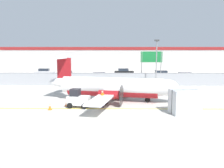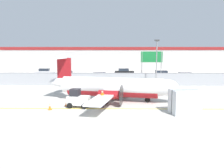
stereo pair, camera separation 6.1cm
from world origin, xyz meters
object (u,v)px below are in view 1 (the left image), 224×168
at_px(parked_car_4, 160,74).
at_px(apron_light_pole, 156,60).
at_px(traffic_cone_near_right, 67,103).
at_px(highway_sign, 151,60).
at_px(baggage_tug, 78,99).
at_px(parked_car_2, 99,77).
at_px(parked_car_1, 65,75).
at_px(parked_car_3, 124,72).
at_px(commuter_airplane, 114,87).
at_px(traffic_cone_near_left, 50,107).
at_px(parked_car_0, 45,72).
at_px(ground_crew_worker, 102,98).
at_px(cargo_container, 185,102).
at_px(parked_car_5, 185,77).

xyz_separation_m(parked_car_4, apron_light_pole, (-2.82, -12.03, 3.41)).
height_order(traffic_cone_near_right, highway_sign, highway_sign).
xyz_separation_m(baggage_tug, parked_car_2, (0.64, 20.77, 0.04)).
distance_m(parked_car_1, parked_car_3, 13.40).
xyz_separation_m(commuter_airplane, apron_light_pole, (6.25, 9.59, 2.70)).
xyz_separation_m(baggage_tug, traffic_cone_near_right, (-1.29, 0.60, -0.54)).
height_order(traffic_cone_near_left, parked_car_2, parked_car_2).
bearing_deg(parked_car_0, traffic_cone_near_left, -77.61).
bearing_deg(parked_car_1, traffic_cone_near_left, 99.69).
bearing_deg(apron_light_pole, highway_sign, 91.78).
distance_m(parked_car_0, parked_car_3, 17.48).
relative_size(baggage_tug, apron_light_pole, 0.34).
bearing_deg(traffic_cone_near_right, apron_light_pole, 47.66).
distance_m(parked_car_0, parked_car_4, 25.12).
xyz_separation_m(commuter_airplane, parked_car_4, (9.08, 21.62, -0.71)).
bearing_deg(ground_crew_worker, parked_car_0, 122.81).
distance_m(baggage_tug, cargo_container, 10.31).
relative_size(parked_car_0, parked_car_5, 1.01).
bearing_deg(parked_car_3, traffic_cone_near_right, -104.24).
relative_size(ground_crew_worker, traffic_cone_near_left, 2.66).
height_order(ground_crew_worker, parked_car_1, same).
relative_size(parked_car_3, parked_car_5, 1.00).
height_order(ground_crew_worker, traffic_cone_near_right, ground_crew_worker).
height_order(traffic_cone_near_right, apron_light_pole, apron_light_pole).
bearing_deg(traffic_cone_near_right, baggage_tug, -24.87).
relative_size(traffic_cone_near_right, apron_light_pole, 0.09).
relative_size(commuter_airplane, parked_car_5, 3.76).
height_order(commuter_airplane, highway_sign, highway_sign).
bearing_deg(parked_car_0, baggage_tug, -72.64).
height_order(cargo_container, traffic_cone_near_right, cargo_container).
bearing_deg(baggage_tug, highway_sign, 69.83).
xyz_separation_m(apron_light_pole, highway_sign, (-0.13, 4.27, -0.16)).
bearing_deg(commuter_airplane, parked_car_1, 127.16).
height_order(traffic_cone_near_right, parked_car_0, parked_car_0).
xyz_separation_m(cargo_container, parked_car_0, (-21.93, 32.35, -0.21)).
distance_m(parked_car_2, parked_car_3, 10.73).
height_order(baggage_tug, highway_sign, highway_sign).
relative_size(commuter_airplane, parked_car_2, 3.67).
bearing_deg(parked_car_3, parked_car_0, 179.69).
xyz_separation_m(traffic_cone_near_right, parked_car_4, (13.98, 24.27, 0.58)).
xyz_separation_m(ground_crew_worker, traffic_cone_near_left, (-5.04, -1.08, -0.64)).
xyz_separation_m(cargo_container, apron_light_pole, (-0.17, 15.17, 3.20)).
bearing_deg(parked_car_4, highway_sign, 64.56).
distance_m(cargo_container, apron_light_pole, 15.50).
bearing_deg(apron_light_pole, ground_crew_worker, -119.98).
relative_size(parked_car_2, parked_car_4, 1.01).
bearing_deg(traffic_cone_near_right, parked_car_3, 76.96).
xyz_separation_m(parked_car_2, apron_light_pole, (9.23, -7.93, 3.41)).
height_order(traffic_cone_near_left, traffic_cone_near_right, same).
relative_size(baggage_tug, parked_car_2, 0.57).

